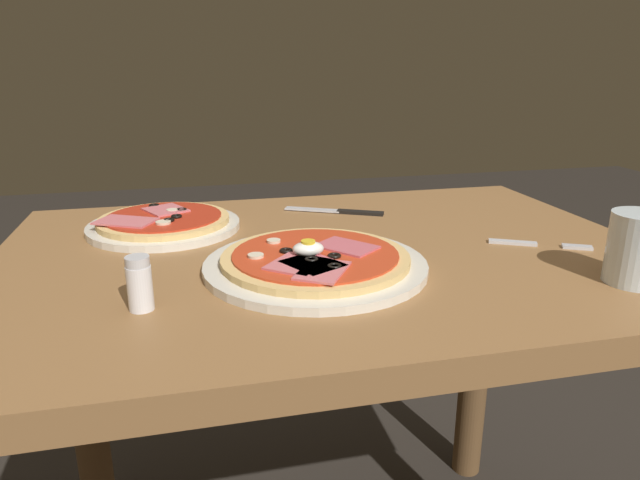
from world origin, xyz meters
TOP-DOWN VIEW (x-y plane):
  - dining_table at (0.00, 0.00)m, footprint 1.02×0.72m
  - pizza_foreground at (-0.04, -0.08)m, footprint 0.32×0.32m
  - pizza_across_left at (-0.26, 0.17)m, footprint 0.26×0.26m
  - water_glass_near at (0.36, -0.23)m, footprint 0.08×0.08m
  - fork at (0.32, -0.06)m, footprint 0.15×0.09m
  - knife at (0.08, 0.21)m, footprint 0.18×0.10m
  - salt_shaker at (-0.27, -0.17)m, footprint 0.03×0.03m

SIDE VIEW (x-z plane):
  - dining_table at x=0.00m, z-range 0.23..0.98m
  - fork at x=0.32m, z-range 0.74..0.75m
  - knife at x=0.08m, z-range 0.74..0.75m
  - pizza_across_left at x=-0.26m, z-range 0.74..0.77m
  - pizza_foreground at x=-0.04m, z-range 0.73..0.78m
  - salt_shaker at x=-0.27m, z-range 0.74..0.81m
  - water_glass_near at x=0.36m, z-range 0.74..0.83m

